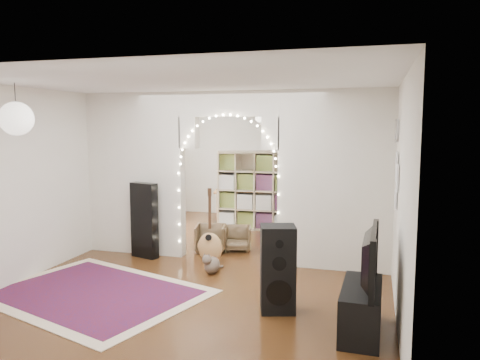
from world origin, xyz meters
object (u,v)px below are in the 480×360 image
(media_console, at_px, (361,309))
(dining_chair_left, at_px, (210,238))
(acoustic_guitar, at_px, (210,235))
(dining_table, at_px, (243,193))
(floor_speaker, at_px, (278,269))
(dining_chair_right, at_px, (238,238))
(bookcase, at_px, (256,190))

(media_console, xyz_separation_m, dining_chair_left, (-2.59, 2.53, -0.02))
(acoustic_guitar, bearing_deg, dining_chair_left, 94.44)
(acoustic_guitar, bearing_deg, dining_table, 80.98)
(dining_chair_left, bearing_deg, floor_speaker, -66.38)
(media_console, xyz_separation_m, dining_chair_right, (-2.16, 2.75, -0.04))
(acoustic_guitar, xyz_separation_m, dining_chair_left, (-0.22, 0.63, -0.21))
(bookcase, relative_size, dining_chair_left, 3.19)
(floor_speaker, bearing_deg, acoustic_guitar, 114.95)
(media_console, relative_size, bookcase, 0.61)
(media_console, height_order, bookcase, bookcase)
(dining_chair_right, bearing_deg, acoustic_guitar, -117.61)
(bookcase, xyz_separation_m, dining_chair_left, (-0.32, -1.93, -0.58))
(dining_table, xyz_separation_m, dining_chair_left, (0.09, -2.38, -0.45))
(dining_chair_right, bearing_deg, bookcase, 79.63)
(dining_table, distance_m, dining_chair_left, 2.42)
(acoustic_guitar, distance_m, dining_chair_left, 0.69)
(media_console, distance_m, dining_chair_right, 3.50)
(bookcase, bearing_deg, media_console, -82.25)
(media_console, height_order, dining_table, dining_table)
(media_console, xyz_separation_m, dining_table, (-2.68, 4.91, 0.43))
(acoustic_guitar, relative_size, bookcase, 0.62)
(floor_speaker, height_order, dining_chair_right, floor_speaker)
(floor_speaker, xyz_separation_m, media_console, (0.96, -0.31, -0.26))
(dining_chair_left, relative_size, dining_chair_right, 1.10)
(bookcase, xyz_separation_m, dining_chair_right, (0.10, -1.72, -0.60))
(dining_chair_left, bearing_deg, bookcase, 67.79)
(bookcase, relative_size, dining_table, 1.22)
(bookcase, height_order, dining_chair_right, bookcase)
(acoustic_guitar, height_order, bookcase, bookcase)
(acoustic_guitar, relative_size, dining_chair_right, 2.17)
(acoustic_guitar, height_order, dining_chair_left, acoustic_guitar)
(dining_table, bearing_deg, acoustic_guitar, -95.75)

